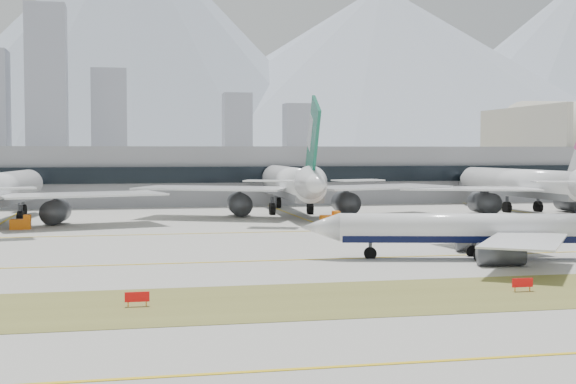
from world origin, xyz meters
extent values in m
plane|color=#A19F97|center=(0.00, 0.00, 0.00)|extent=(3000.00, 3000.00, 0.00)
cube|color=olive|center=(0.00, -32.00, 0.02)|extent=(360.00, 18.00, 0.06)
cube|color=yellow|center=(0.00, -5.00, 0.03)|extent=(360.00, 0.45, 0.04)
cube|color=yellow|center=(0.00, -55.00, 0.03)|extent=(360.00, 0.45, 0.04)
cube|color=yellow|center=(0.00, 30.00, 0.03)|extent=(360.00, 0.45, 0.04)
cylinder|color=white|center=(26.40, -8.29, 4.05)|extent=(33.61, 11.09, 3.68)
cube|color=black|center=(26.40, -8.29, 3.03)|extent=(32.83, 10.40, 1.66)
cone|color=white|center=(7.50, -3.96, 4.05)|extent=(5.83, 4.73, 3.68)
cube|color=white|center=(32.90, 0.69, 3.49)|extent=(11.08, 19.22, 0.22)
cylinder|color=#3F4247|center=(30.30, -2.21, 1.47)|extent=(6.08, 3.94, 2.76)
cube|color=#3F4247|center=(30.30, -2.21, 2.57)|extent=(2.34, 0.79, 1.29)
cube|color=white|center=(28.35, -19.20, 3.49)|extent=(17.19, 19.63, 0.22)
cylinder|color=#3F4247|center=(27.27, -15.46, 1.47)|extent=(6.08, 3.94, 2.76)
cube|color=#3F4247|center=(27.27, -15.46, 2.57)|extent=(2.34, 0.79, 1.29)
cylinder|color=#3F4247|center=(13.94, -5.44, 1.10)|extent=(0.44, 0.44, 2.21)
cylinder|color=black|center=(13.94, -5.44, 0.64)|extent=(1.76, 1.00, 1.66)
cylinder|color=#3F4247|center=(26.78, -10.83, 1.10)|extent=(0.44, 0.44, 2.21)
cylinder|color=black|center=(26.78, -10.83, 0.64)|extent=(1.76, 1.00, 1.66)
cylinder|color=#3F4247|center=(27.84, -6.17, 1.10)|extent=(0.44, 0.44, 2.21)
cylinder|color=black|center=(27.84, -6.17, 0.64)|extent=(1.76, 1.00, 1.66)
cylinder|color=white|center=(-40.30, 57.18, 6.72)|extent=(11.48, 46.55, 6.11)
cube|color=slate|center=(-40.30, 57.18, 5.04)|extent=(10.46, 45.53, 2.75)
cone|color=white|center=(-37.18, 83.60, 6.72)|extent=(6.89, 7.72, 6.11)
cube|color=white|center=(-24.72, 48.52, 5.80)|extent=(31.81, 20.67, 0.37)
cube|color=white|center=(-35.50, 30.15, 7.94)|extent=(9.26, 6.07, 0.24)
cylinder|color=#3F4247|center=(-29.82, 52.19, 2.44)|extent=(5.45, 8.18, 4.58)
cube|color=#3F4247|center=(-29.82, 52.19, 4.27)|extent=(0.83, 3.24, 2.14)
cylinder|color=#3F4247|center=(-38.24, 74.60, 1.83)|extent=(0.73, 0.73, 3.66)
cylinder|color=black|center=(-38.24, 74.60, 1.07)|extent=(1.38, 2.85, 2.75)
cylinder|color=#3F4247|center=(-36.51, 55.44, 1.83)|extent=(0.73, 0.73, 3.66)
cylinder|color=black|center=(-36.51, 55.44, 1.07)|extent=(1.38, 2.85, 2.75)
cylinder|color=white|center=(18.84, 67.75, 7.10)|extent=(8.85, 49.09, 6.46)
cube|color=slate|center=(18.84, 67.75, 5.33)|extent=(7.84, 48.07, 2.91)
cone|color=white|center=(20.23, 95.86, 7.10)|extent=(6.82, 7.77, 6.46)
cone|color=white|center=(17.38, 37.95, 7.91)|extent=(6.98, 11.16, 6.46)
cube|color=white|center=(35.91, 59.74, 6.14)|extent=(33.95, 23.61, 0.39)
cube|color=white|center=(25.86, 39.57, 8.40)|extent=(9.97, 6.95, 0.26)
cylinder|color=#3F4247|center=(30.26, 63.25, 2.58)|extent=(5.24, 8.37, 4.84)
cube|color=#3F4247|center=(30.26, 63.25, 4.52)|extent=(0.65, 3.41, 2.26)
cube|color=white|center=(1.07, 61.45, 6.14)|extent=(34.10, 25.91, 0.39)
cube|color=white|center=(9.09, 40.39, 8.40)|extent=(10.14, 7.65, 0.26)
cylinder|color=#3F4247|center=(7.04, 64.39, 2.58)|extent=(5.24, 8.37, 4.84)
cube|color=#3F4247|center=(7.04, 64.39, 4.52)|extent=(0.65, 3.41, 2.26)
cube|color=#166048|center=(17.54, 41.34, 15.58)|extent=(1.24, 13.52, 17.32)
cube|color=#A7ABB0|center=(17.61, 42.69, 17.47)|extent=(1.01, 6.12, 7.41)
cylinder|color=#3F4247|center=(19.76, 86.29, 1.94)|extent=(0.78, 0.78, 3.88)
cylinder|color=black|center=(19.76, 86.29, 1.13)|extent=(1.27, 2.96, 2.91)
cylinder|color=#3F4247|center=(14.58, 66.61, 1.94)|extent=(0.78, 0.78, 3.88)
cylinder|color=black|center=(14.58, 66.61, 1.13)|extent=(1.27, 2.96, 2.91)
cylinder|color=#3F4247|center=(22.97, 66.19, 1.94)|extent=(0.78, 0.78, 3.88)
cylinder|color=black|center=(22.97, 66.19, 1.13)|extent=(1.27, 2.96, 2.91)
cylinder|color=white|center=(71.55, 63.41, 6.70)|extent=(8.36, 46.26, 6.09)
cube|color=slate|center=(71.55, 63.41, 5.02)|extent=(7.40, 45.29, 2.74)
cone|color=white|center=(70.23, 89.90, 6.70)|extent=(6.43, 7.32, 6.09)
cylinder|color=#3F4247|center=(82.67, 60.24, 2.43)|extent=(4.94, 7.89, 4.56)
cube|color=#3F4247|center=(82.67, 60.24, 4.26)|extent=(0.61, 3.21, 2.13)
cube|color=white|center=(55.47, 55.85, 5.78)|extent=(31.99, 22.24, 0.37)
cube|color=white|center=(64.94, 36.85, 7.91)|extent=(9.39, 6.55, 0.24)
cylinder|color=#3F4247|center=(60.79, 59.16, 2.43)|extent=(4.94, 7.89, 4.56)
cube|color=#3F4247|center=(60.79, 59.16, 4.26)|extent=(0.61, 3.21, 2.13)
cylinder|color=#3F4247|center=(70.68, 80.87, 1.83)|extent=(0.73, 0.73, 3.65)
cylinder|color=black|center=(70.68, 80.87, 1.07)|extent=(1.20, 2.79, 2.74)
cylinder|color=#3F4247|center=(67.66, 61.93, 1.83)|extent=(0.73, 0.73, 3.65)
cylinder|color=black|center=(67.66, 61.93, 1.07)|extent=(1.20, 2.79, 2.74)
cylinder|color=#3F4247|center=(75.56, 62.33, 1.83)|extent=(0.73, 0.73, 3.65)
cylinder|color=black|center=(75.56, 62.33, 1.07)|extent=(1.20, 2.79, 2.74)
cube|color=gray|center=(0.00, 115.00, 7.50)|extent=(280.00, 42.00, 15.00)
cube|color=black|center=(0.00, 93.50, 7.95)|extent=(280.00, 1.20, 4.00)
cube|color=beige|center=(110.00, 135.00, 14.10)|extent=(2.00, 57.00, 27.90)
cube|color=red|center=(-16.38, -32.00, 0.90)|extent=(2.20, 0.15, 0.90)
cylinder|color=orange|center=(-17.18, -32.00, 0.25)|extent=(0.10, 0.10, 0.50)
cylinder|color=orange|center=(-15.58, -32.00, 0.25)|extent=(0.10, 0.10, 0.50)
cube|color=red|center=(21.26, -32.00, 0.90)|extent=(2.20, 0.15, 0.90)
cylinder|color=orange|center=(20.46, -32.00, 0.25)|extent=(0.10, 0.10, 0.50)
cylinder|color=orange|center=(22.06, -32.00, 0.25)|extent=(0.10, 0.10, 0.50)
cube|color=orange|center=(-35.22, 43.77, 0.90)|extent=(3.50, 2.00, 1.80)
cube|color=orange|center=(-34.02, 43.77, 2.10)|extent=(1.20, 1.80, 1.00)
cylinder|color=black|center=(-36.42, 42.97, 0.35)|extent=(0.70, 0.30, 0.70)
cylinder|color=black|center=(-36.42, 44.57, 0.35)|extent=(0.70, 0.30, 0.70)
cylinder|color=black|center=(-34.02, 42.97, 0.35)|extent=(0.70, 0.30, 0.70)
cylinder|color=black|center=(-34.02, 44.57, 0.35)|extent=(0.70, 0.30, 0.70)
cube|color=orange|center=(20.76, 40.95, 0.90)|extent=(3.50, 2.00, 1.80)
cube|color=orange|center=(21.96, 40.95, 2.10)|extent=(1.20, 1.80, 1.00)
cylinder|color=black|center=(19.56, 40.15, 0.35)|extent=(0.70, 0.30, 0.70)
cylinder|color=black|center=(19.56, 41.75, 0.35)|extent=(0.70, 0.30, 0.70)
cylinder|color=black|center=(21.96, 40.15, 0.35)|extent=(0.70, 0.30, 0.70)
cylinder|color=black|center=(21.96, 41.75, 0.35)|extent=(0.70, 0.30, 0.70)
cube|color=#8E92A2|center=(-65.00, 450.00, 55.00)|extent=(26.00, 23.40, 110.00)
cube|color=#8E92A2|center=(-25.00, 465.00, 35.00)|extent=(24.00, 21.60, 70.00)
cube|color=#8E92A2|center=(65.00, 470.00, 27.50)|extent=(20.00, 18.00, 55.00)
cube|color=#8E92A2|center=(110.00, 470.00, 24.00)|extent=(20.00, 18.00, 48.00)
cone|color=#9EA8B7|center=(0.00, 1400.00, 211.50)|extent=(900.00, 900.00, 470.00)
cone|color=#9EA8B7|center=(480.00, 1390.00, 157.50)|extent=(1120.00, 1120.00, 350.00)
camera|label=1|loc=(-17.72, -104.49, 14.06)|focal=50.00mm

